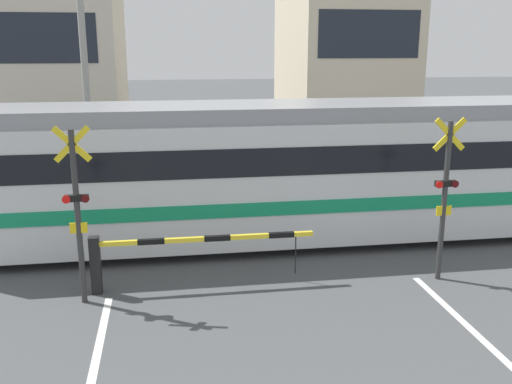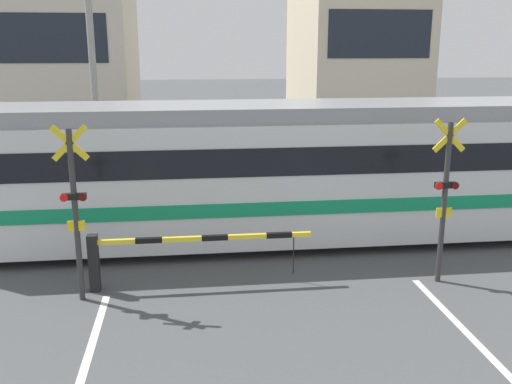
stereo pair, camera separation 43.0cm
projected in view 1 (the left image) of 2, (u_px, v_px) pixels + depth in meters
The scene contains 11 objects.
rail_track_near at pixel (253, 249), 13.73m from camera, with size 50.00×0.10×0.08m.
rail_track_far at pixel (245, 231), 15.10m from camera, with size 50.00×0.10×0.08m.
commuter_train at pixel (264, 170), 14.02m from camera, with size 14.47×2.78×3.46m.
crossing_barrier_near at pixel (157, 251), 11.41m from camera, with size 4.51×0.20×1.19m.
crossing_barrier_far at pixel (308, 181), 17.21m from camera, with size 4.51×0.20×1.19m.
crossing_signal_left at pixel (77, 208), 10.56m from camera, with size 0.68×0.15×3.43m.
crossing_signal_right at pixel (445, 192), 11.66m from camera, with size 0.68×0.15×3.43m.
pedestrian at pixel (206, 155), 20.12m from camera, with size 0.38×0.23×1.79m.
building_left_of_street at pixel (30, 50), 24.55m from camera, with size 7.72×7.18×9.20m.
building_right_of_street at pixel (342, 46), 26.62m from camera, with size 5.10×7.18×9.51m.
utility_pole_streetside at pixel (86, 78), 17.85m from camera, with size 0.22×0.22×7.61m.
Camera 1 is at (-1.94, -2.26, 4.84)m, focal length 40.00 mm.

